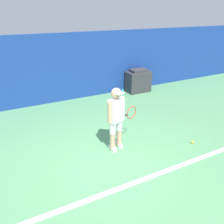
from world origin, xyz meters
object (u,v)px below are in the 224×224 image
tennis_player (116,117)px  water_bottle (123,91)px  tennis_ball (193,142)px  covered_chair (138,81)px

tennis_player → water_bottle: 3.69m
tennis_ball → water_bottle: water_bottle is taller
covered_chair → tennis_player: bearing=-129.6°
tennis_ball → covered_chair: covered_chair is taller
tennis_player → covered_chair: bearing=31.6°
covered_chair → water_bottle: size_ratio=3.86×
covered_chair → water_bottle: bearing=-178.7°
tennis_player → tennis_ball: tennis_player is taller
tennis_player → water_bottle: bearing=39.9°
tennis_ball → water_bottle: 3.77m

